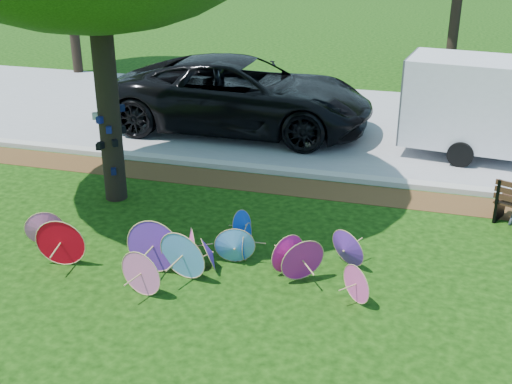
% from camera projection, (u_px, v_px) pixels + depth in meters
% --- Properties ---
extents(ground, '(90.00, 90.00, 0.00)m').
position_uv_depth(ground, '(190.00, 291.00, 9.95)').
color(ground, black).
rests_on(ground, ground).
extents(mulch_strip, '(90.00, 1.00, 0.01)m').
position_uv_depth(mulch_strip, '(265.00, 184.00, 13.92)').
color(mulch_strip, '#472D16').
rests_on(mulch_strip, ground).
extents(curb, '(90.00, 0.30, 0.12)m').
position_uv_depth(curb, '(273.00, 170.00, 14.52)').
color(curb, '#B7B5AD').
rests_on(curb, ground).
extents(street, '(90.00, 8.00, 0.01)m').
position_uv_depth(street, '(310.00, 121.00, 18.21)').
color(street, gray).
rests_on(street, ground).
extents(parasol_pile, '(6.11, 2.59, 0.92)m').
position_uv_depth(parasol_pile, '(197.00, 250.00, 10.38)').
color(parasol_pile, blue).
rests_on(parasol_pile, ground).
extents(black_van, '(7.01, 3.30, 1.94)m').
position_uv_depth(black_van, '(242.00, 95.00, 17.13)').
color(black_van, black).
rests_on(black_van, ground).
extents(cargo_trailer, '(3.12, 2.20, 2.64)m').
position_uv_depth(cargo_trailer, '(470.00, 102.00, 15.16)').
color(cargo_trailer, silver).
rests_on(cargo_trailer, ground).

